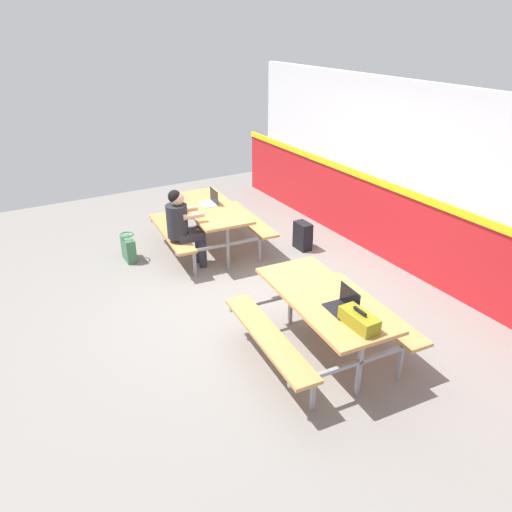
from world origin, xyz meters
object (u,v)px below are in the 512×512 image
object	(u,v)px
picnic_table_right	(323,310)
student_nearer	(183,223)
picnic_table_left	(211,217)
tote_bag_bright	(129,248)
toolbox_grey	(359,320)
backpack_dark	(303,236)
laptop_silver	(210,201)
laptop_dark	(343,305)

from	to	relation	value
picnic_table_right	student_nearer	distance (m)	2.70
picnic_table_left	tote_bag_bright	bearing A→B (deg)	-104.54
toolbox_grey	tote_bag_bright	bearing A→B (deg)	-164.55
toolbox_grey	student_nearer	bearing A→B (deg)	-172.40
tote_bag_bright	picnic_table_left	bearing A→B (deg)	75.46
toolbox_grey	backpack_dark	size ratio (longest dim) A/B	0.91
laptop_silver	tote_bag_bright	xyz separation A→B (m)	(-0.22, -1.28, -0.59)
picnic_table_left	backpack_dark	bearing A→B (deg)	63.03
picnic_table_right	backpack_dark	bearing A→B (deg)	149.17
laptop_silver	tote_bag_bright	size ratio (longest dim) A/B	0.78
student_nearer	laptop_dark	xyz separation A→B (m)	(2.94, 0.49, 0.08)
laptop_silver	tote_bag_bright	world-z (taller)	laptop_silver
laptop_dark	toolbox_grey	distance (m)	0.31
toolbox_grey	backpack_dark	bearing A→B (deg)	153.77
tote_bag_bright	toolbox_grey	bearing A→B (deg)	15.45
laptop_silver	tote_bag_bright	bearing A→B (deg)	-99.79
picnic_table_left	picnic_table_right	world-z (taller)	same
picnic_table_right	tote_bag_bright	xyz separation A→B (m)	(-3.31, -1.13, -0.38)
student_nearer	tote_bag_bright	world-z (taller)	student_nearer
laptop_silver	toolbox_grey	size ratio (longest dim) A/B	0.84
student_nearer	laptop_silver	xyz separation A→B (m)	(-0.44, 0.63, 0.08)
picnic_table_left	picnic_table_right	distance (m)	2.99
backpack_dark	tote_bag_bright	size ratio (longest dim) A/B	1.02
student_nearer	laptop_silver	world-z (taller)	student_nearer
student_nearer	picnic_table_left	bearing A→B (deg)	120.02
picnic_table_right	backpack_dark	distance (m)	2.74
picnic_table_right	toolbox_grey	bearing A→B (deg)	-4.70
laptop_silver	backpack_dark	distance (m)	1.56
picnic_table_left	picnic_table_right	size ratio (longest dim) A/B	1.00
backpack_dark	picnic_table_right	bearing A→B (deg)	-30.83
backpack_dark	student_nearer	bearing A→B (deg)	-99.59
picnic_table_right	tote_bag_bright	size ratio (longest dim) A/B	4.12
tote_bag_bright	backpack_dark	bearing A→B (deg)	68.85
laptop_silver	picnic_table_right	bearing A→B (deg)	-2.79
picnic_table_left	toolbox_grey	world-z (taller)	toolbox_grey
backpack_dark	picnic_table_left	bearing A→B (deg)	-116.97
picnic_table_left	student_nearer	bearing A→B (deg)	-59.98
laptop_dark	picnic_table_right	bearing A→B (deg)	-177.35
picnic_table_right	student_nearer	world-z (taller)	student_nearer
laptop_silver	laptop_dark	xyz separation A→B (m)	(3.38, -0.14, 0.00)
laptop_silver	backpack_dark	xyz separation A→B (m)	(0.75, 1.24, -0.57)
picnic_table_left	laptop_dark	xyz separation A→B (m)	(3.28, -0.09, 0.21)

